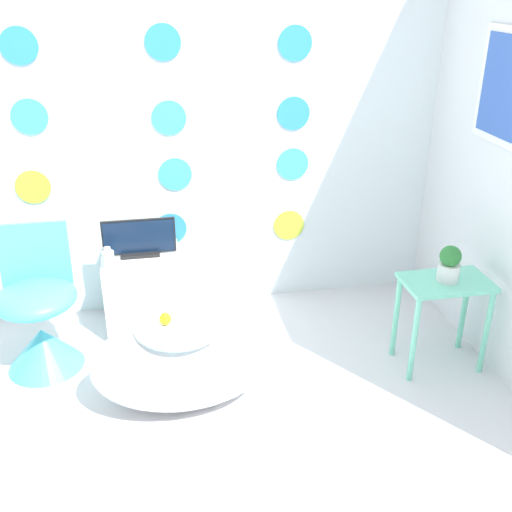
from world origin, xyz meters
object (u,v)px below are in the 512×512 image
(bathtub, at_px, (181,361))
(tv, at_px, (139,240))
(chair, at_px, (40,323))
(vase, at_px, (108,259))
(potted_plant_left, at_px, (449,264))

(bathtub, relative_size, tv, 2.10)
(chair, height_order, vase, chair)
(chair, bearing_deg, vase, 27.66)
(bathtub, height_order, potted_plant_left, potted_plant_left)
(tv, distance_m, potted_plant_left, 1.83)
(bathtub, relative_size, chair, 1.14)
(bathtub, bearing_deg, tv, 102.45)
(chair, height_order, potted_plant_left, chair)
(vase, bearing_deg, potted_plant_left, -18.08)
(tv, relative_size, vase, 3.40)
(chair, xyz_separation_m, vase, (0.40, 0.21, 0.27))
(chair, relative_size, vase, 6.28)
(bathtub, xyz_separation_m, vase, (-0.37, 0.67, 0.31))
(chair, bearing_deg, bathtub, -30.90)
(bathtub, distance_m, potted_plant_left, 1.54)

